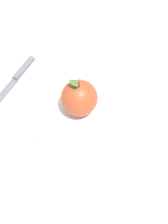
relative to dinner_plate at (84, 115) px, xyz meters
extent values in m
plane|color=silver|center=(0.04, 0.00, -0.01)|extent=(2.40, 2.40, 0.00)
cylinder|color=white|center=(0.00, 0.00, 0.00)|extent=(0.23, 0.23, 0.02)
torus|color=white|center=(0.00, 0.00, 0.00)|extent=(0.23, 0.23, 0.01)
sphere|color=#9E3D1E|center=(0.01, -0.01, 0.05)|extent=(0.08, 0.08, 0.08)
cylinder|color=#4C3319|center=(0.01, -0.01, 0.09)|extent=(0.00, 0.00, 0.02)
ellipsoid|color=#386628|center=(0.02, -0.01, 0.09)|extent=(0.03, 0.02, 0.00)
cube|color=#59595E|center=(0.17, -0.11, 0.00)|extent=(0.04, 0.08, 0.01)
cube|color=silver|center=(0.21, -0.07, -0.01)|extent=(0.06, 0.13, 0.01)
cube|color=beige|center=(-0.15, 0.01, -0.01)|extent=(0.18, 0.20, 0.00)
camera|label=1|loc=(-0.05, 0.29, 0.50)|focal=43.11mm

